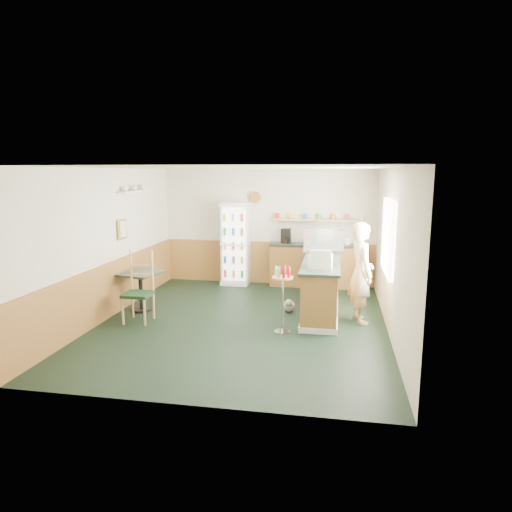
% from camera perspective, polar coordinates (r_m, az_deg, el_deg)
% --- Properties ---
extents(ground, '(6.00, 6.00, 0.00)m').
position_cam_1_polar(ground, '(8.20, -1.72, -8.23)').
color(ground, black).
rests_on(ground, ground).
extents(room_envelope, '(5.04, 6.02, 2.72)m').
position_cam_1_polar(room_envelope, '(8.61, -2.26, 3.07)').
color(room_envelope, beige).
rests_on(room_envelope, ground).
extents(service_counter, '(0.68, 3.01, 1.01)m').
position_cam_1_polar(service_counter, '(8.95, 8.20, -3.67)').
color(service_counter, olive).
rests_on(service_counter, ground).
extents(back_counter, '(2.24, 0.42, 1.69)m').
position_cam_1_polar(back_counter, '(10.62, 7.68, -0.95)').
color(back_counter, olive).
rests_on(back_counter, ground).
extents(drinks_fridge, '(0.64, 0.54, 1.94)m').
position_cam_1_polar(drinks_fridge, '(10.74, -2.57, 1.55)').
color(drinks_fridge, white).
rests_on(drinks_fridge, ground).
extents(display_case, '(0.82, 0.43, 0.47)m').
position_cam_1_polar(display_case, '(9.48, 8.48, 1.93)').
color(display_case, silver).
rests_on(display_case, service_counter).
extents(cash_register, '(0.41, 0.43, 0.23)m').
position_cam_1_polar(cash_register, '(7.89, 8.08, -0.64)').
color(cash_register, beige).
rests_on(cash_register, service_counter).
extents(shopkeeper, '(0.58, 0.69, 1.78)m').
position_cam_1_polar(shopkeeper, '(8.18, 13.01, -2.07)').
color(shopkeeper, tan).
rests_on(shopkeeper, ground).
extents(condiment_stand, '(0.35, 0.35, 1.10)m').
position_cam_1_polar(condiment_stand, '(7.50, 3.34, -4.25)').
color(condiment_stand, silver).
rests_on(condiment_stand, ground).
extents(newspaper_rack, '(0.09, 0.41, 0.49)m').
position_cam_1_polar(newspaper_rack, '(9.08, 5.98, -3.33)').
color(newspaper_rack, black).
rests_on(newspaper_rack, ground).
extents(cafe_table, '(0.83, 0.83, 0.75)m').
position_cam_1_polar(cafe_table, '(8.98, -14.23, -3.39)').
color(cafe_table, black).
rests_on(cafe_table, ground).
extents(cafe_chair, '(0.47, 0.47, 1.26)m').
position_cam_1_polar(cafe_chair, '(8.39, -14.32, -3.46)').
color(cafe_chair, black).
rests_on(cafe_chair, ground).
extents(dog_doorstop, '(0.22, 0.29, 0.27)m').
position_cam_1_polar(dog_doorstop, '(8.75, 4.13, -6.18)').
color(dog_doorstop, '#989893').
rests_on(dog_doorstop, ground).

